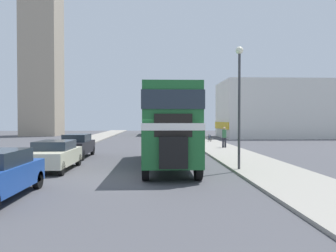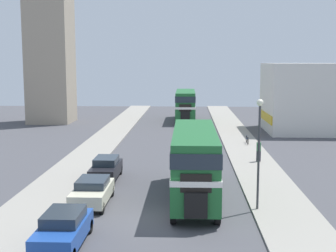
# 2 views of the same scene
# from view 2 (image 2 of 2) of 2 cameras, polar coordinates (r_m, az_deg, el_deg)

# --- Properties ---
(ground_plane) EXTENTS (120.00, 120.00, 0.00)m
(ground_plane) POSITION_cam_2_polar(r_m,az_deg,el_deg) (23.92, -1.53, -11.43)
(ground_plane) COLOR #47474C
(sidewalk_right) EXTENTS (3.50, 120.00, 0.12)m
(sidewalk_right) POSITION_cam_2_polar(r_m,az_deg,el_deg) (24.40, 14.80, -11.15)
(sidewalk_right) COLOR gray
(sidewalk_right) RESTS_ON ground_plane
(sidewalk_left) EXTENTS (3.50, 120.00, 0.12)m
(sidewalk_left) POSITION_cam_2_polar(r_m,az_deg,el_deg) (25.27, -17.26, -10.58)
(sidewalk_left) COLOR gray
(sidewalk_left) RESTS_ON ground_plane
(double_decker_bus) EXTENTS (2.47, 10.43, 4.03)m
(double_decker_bus) POSITION_cam_2_polar(r_m,az_deg,el_deg) (26.86, 3.25, -3.92)
(double_decker_bus) COLOR #1E602D
(double_decker_bus) RESTS_ON ground_plane
(bus_distant) EXTENTS (2.53, 10.82, 4.02)m
(bus_distant) POSITION_cam_2_polar(r_m,az_deg,el_deg) (62.48, 2.15, 2.82)
(bus_distant) COLOR #1E602D
(bus_distant) RESTS_ON ground_plane
(car_parked_near) EXTENTS (1.76, 4.26, 1.53)m
(car_parked_near) POSITION_cam_2_polar(r_m,az_deg,el_deg) (21.01, -12.65, -12.13)
(car_parked_near) COLOR #1E479E
(car_parked_near) RESTS_ON ground_plane
(car_parked_mid) EXTENTS (1.83, 4.14, 1.44)m
(car_parked_mid) POSITION_cam_2_polar(r_m,az_deg,el_deg) (26.59, -9.20, -7.84)
(car_parked_mid) COLOR beige
(car_parked_mid) RESTS_ON ground_plane
(car_parked_far) EXTENTS (1.67, 4.19, 1.53)m
(car_parked_far) POSITION_cam_2_polar(r_m,az_deg,el_deg) (31.79, -7.56, -5.14)
(car_parked_far) COLOR black
(car_parked_far) RESTS_ON ground_plane
(pedestrian_walking) EXTENTS (0.35, 0.35, 1.74)m
(pedestrian_walking) POSITION_cam_2_polar(r_m,az_deg,el_deg) (37.30, 11.00, -2.78)
(pedestrian_walking) COLOR #282833
(pedestrian_walking) RESTS_ON sidewalk_right
(bicycle_on_pavement) EXTENTS (0.05, 1.76, 0.78)m
(bicycle_on_pavement) POSITION_cam_2_polar(r_m,az_deg,el_deg) (45.30, 9.63, -1.68)
(bicycle_on_pavement) COLOR black
(bicycle_on_pavement) RESTS_ON sidewalk_right
(street_lamp) EXTENTS (0.36, 0.36, 5.86)m
(street_lamp) POSITION_cam_2_polar(r_m,az_deg,el_deg) (24.86, 11.05, -1.42)
(street_lamp) COLOR #38383D
(street_lamp) RESTS_ON sidewalk_right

